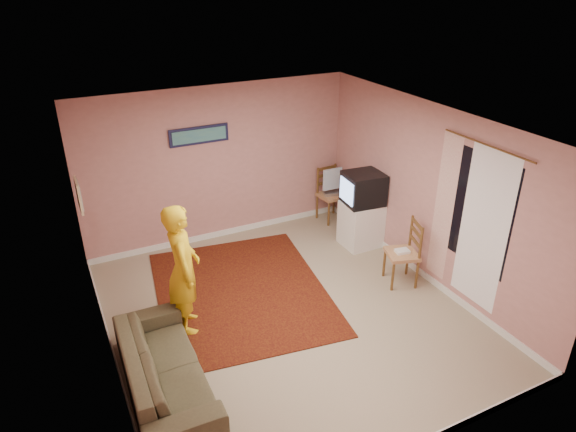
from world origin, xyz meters
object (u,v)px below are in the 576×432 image
sofa (164,368)px  tv_cabinet (361,224)px  chair_a (332,189)px  chair_b (403,246)px  crt_tv (363,188)px  person (183,269)px

sofa → tv_cabinet: bearing=-62.8°
chair_a → chair_b: (-0.17, -2.25, -0.00)m
crt_tv → tv_cabinet: bearing=-0.0°
tv_cabinet → crt_tv: 0.64m
tv_cabinet → person: size_ratio=0.44×
tv_cabinet → crt_tv: crt_tv is taller
chair_a → person: bearing=-155.9°
chair_a → tv_cabinet: bearing=-98.4°
sofa → person: size_ratio=1.17×
tv_cabinet → person: 3.35m
chair_a → person: (-3.26, -1.86, 0.26)m
crt_tv → chair_b: 1.30m
person → chair_a: bearing=-48.9°
chair_a → chair_b: 2.26m
tv_cabinet → chair_a: size_ratio=1.41×
crt_tv → chair_b: (-0.11, -1.22, -0.42)m
tv_cabinet → person: (-3.21, -0.83, 0.49)m
crt_tv → sofa: crt_tv is taller
chair_b → person: bearing=-79.3°
chair_a → chair_b: chair_a is taller
chair_a → sofa: 4.75m
chair_b → person: (-3.09, 0.39, 0.26)m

